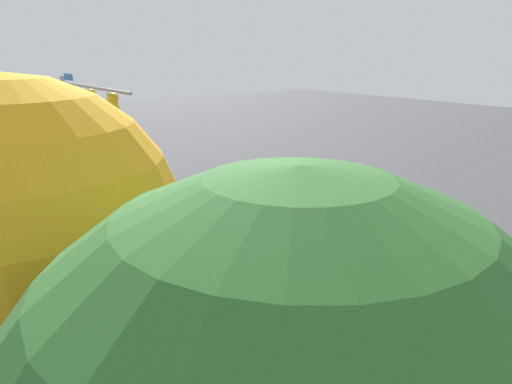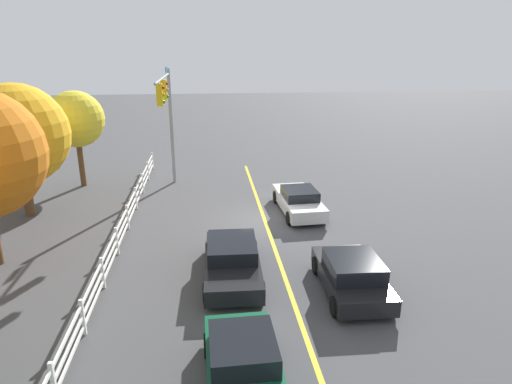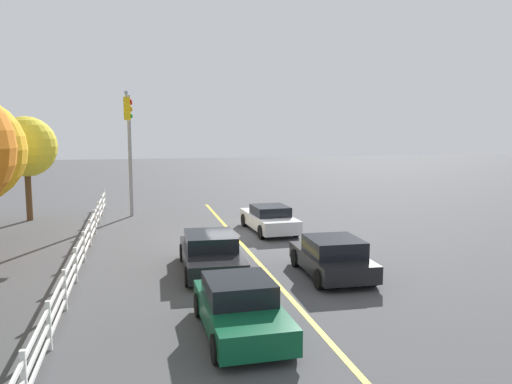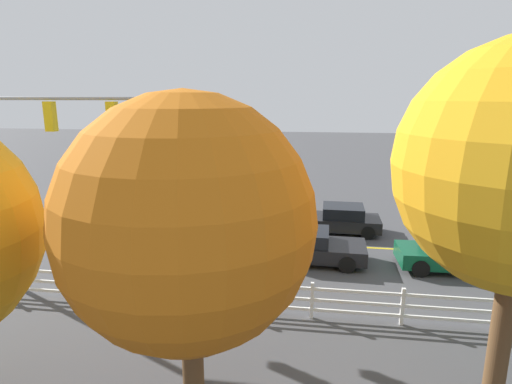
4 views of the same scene
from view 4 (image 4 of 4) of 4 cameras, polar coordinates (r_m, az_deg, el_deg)
ground_plane at (r=19.74m, az=-8.67°, el=-6.40°), size 120.00×120.00×0.00m
lane_center_stripe at (r=19.00m, az=3.04°, el=-7.03°), size 28.00×0.16×0.01m
signal_assembly at (r=16.62m, az=-29.29°, el=5.58°), size 7.35×0.38×6.87m
car_0 at (r=17.69m, az=25.34°, el=-7.68°), size 4.11×1.93×1.34m
car_1 at (r=20.70m, az=11.44°, el=-3.69°), size 3.98×2.06×1.34m
car_2 at (r=16.96m, az=6.76°, el=-7.34°), size 4.72×2.13×1.30m
car_3 at (r=21.43m, az=-9.38°, el=-3.11°), size 4.60×2.03×1.28m
white_rail_fence at (r=13.14m, az=-4.05°, el=-13.78°), size 26.10×0.10×1.15m
tree_1 at (r=7.71m, az=-9.41°, el=-4.07°), size 4.74×4.74×6.66m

